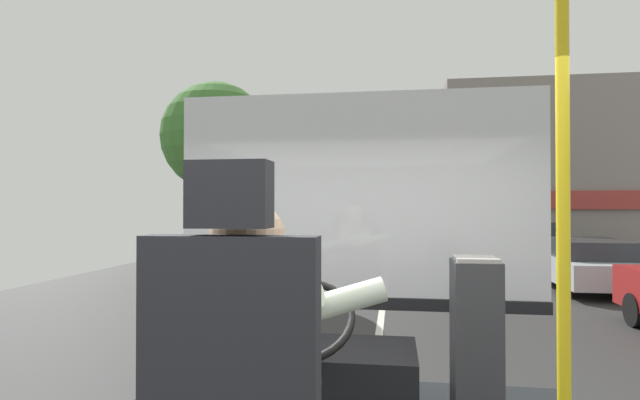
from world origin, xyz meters
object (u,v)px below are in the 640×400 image
fare_box (476,348)px  steering_console (314,380)px  handrail_pole (563,226)px  parked_car_silver (585,263)px  parked_car_green (535,242)px  bus_driver (253,354)px

fare_box → steering_console: bearing=174.8°
handrail_pole → parked_car_silver: bearing=70.4°
handrail_pole → parked_car_green: 17.50m
steering_console → parked_car_green: 16.84m
bus_driver → parked_car_silver: 12.77m
steering_console → fare_box: bearing=-5.2°
fare_box → handrail_pole: bearing=-80.1°
parked_car_silver → steering_console: bearing=-115.7°
fare_box → parked_car_silver: (4.22, 10.57, -0.67)m
steering_console → parked_car_green: (5.31, 15.98, -0.30)m
bus_driver → fare_box: 1.42m
handrail_pole → fare_box: 1.09m
parked_car_green → bus_driver: bearing=-107.2°
bus_driver → parked_car_green: bearing=72.8°
fare_box → parked_car_silver: 11.40m
parked_car_green → parked_car_silver: bearing=-92.6°
steering_console → fare_box: (0.84, -0.08, 0.23)m
handrail_pole → parked_car_silver: handrail_pole is taller
fare_box → parked_car_silver: bearing=68.2°
handrail_pole → steering_console: bearing=136.5°
bus_driver → fare_box: size_ratio=0.92×
steering_console → bus_driver: bearing=-90.0°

